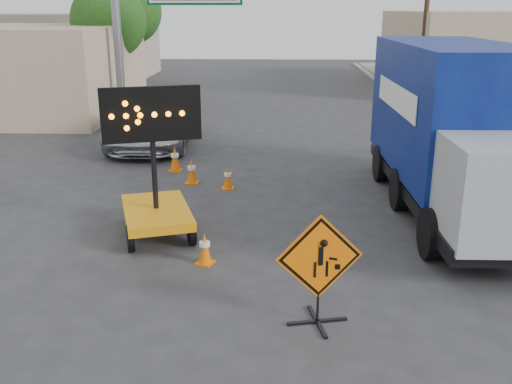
# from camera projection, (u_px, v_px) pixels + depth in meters

# --- Properties ---
(ground) EXTENTS (100.00, 100.00, 0.00)m
(ground) POSITION_uv_depth(u_px,v_px,m) (244.00, 357.00, 8.21)
(ground) COLOR #2D2D30
(ground) RESTS_ON ground
(curb_right) EXTENTS (0.40, 60.00, 0.12)m
(curb_right) POSITION_uv_depth(u_px,v_px,m) (451.00, 136.00, 22.18)
(curb_right) COLOR gray
(curb_right) RESTS_ON ground
(sidewalk_right) EXTENTS (4.00, 60.00, 0.15)m
(sidewalk_right) POSITION_uv_depth(u_px,v_px,m) (511.00, 136.00, 22.09)
(sidewalk_right) COLOR gray
(sidewalk_right) RESTS_ON ground
(storefront_left_far) EXTENTS (12.00, 10.00, 4.40)m
(storefront_left_far) POSITION_uv_depth(u_px,v_px,m) (62.00, 46.00, 40.43)
(storefront_left_far) COLOR #A9988D
(storefront_left_far) RESTS_ON ground
(building_right_far) EXTENTS (10.00, 14.00, 4.60)m
(building_right_far) POSITION_uv_depth(u_px,v_px,m) (480.00, 50.00, 35.53)
(building_right_far) COLOR tan
(building_right_far) RESTS_ON ground
(highway_gantry) EXTENTS (6.18, 0.38, 6.90)m
(highway_gantry) POSITION_uv_depth(u_px,v_px,m) (163.00, 1.00, 23.89)
(highway_gantry) COLOR slate
(highway_gantry) RESTS_ON ground
(utility_pole_far) EXTENTS (1.80, 0.26, 9.00)m
(utility_pole_far) POSITION_uv_depth(u_px,v_px,m) (426.00, 10.00, 29.28)
(utility_pole_far) COLOR #422B1C
(utility_pole_far) RESTS_ON ground
(tree_left_near) EXTENTS (3.71, 3.71, 6.03)m
(tree_left_near) POSITION_uv_depth(u_px,v_px,m) (109.00, 21.00, 28.15)
(tree_left_near) COLOR #422B1C
(tree_left_near) RESTS_ON ground
(tree_left_far) EXTENTS (4.10, 4.10, 6.66)m
(tree_left_far) POSITION_uv_depth(u_px,v_px,m) (129.00, 11.00, 35.66)
(tree_left_far) COLOR #422B1C
(tree_left_far) RESTS_ON ground
(construction_sign) EXTENTS (1.36, 0.97, 1.84)m
(construction_sign) POSITION_uv_depth(u_px,v_px,m) (319.00, 267.00, 8.82)
(construction_sign) COLOR black
(construction_sign) RESTS_ON ground
(arrow_board) EXTENTS (2.02, 2.61, 3.27)m
(arrow_board) POSITION_uv_depth(u_px,v_px,m) (156.00, 203.00, 12.46)
(arrow_board) COLOR orange
(arrow_board) RESTS_ON ground
(pickup_truck) EXTENTS (2.80, 5.92, 1.64)m
(pickup_truck) POSITION_uv_depth(u_px,v_px,m) (153.00, 123.00, 20.68)
(pickup_truck) COLOR #B3B6BB
(pickup_truck) RESTS_ON ground
(box_truck) EXTENTS (2.80, 8.47, 4.01)m
(box_truck) POSITION_uv_depth(u_px,v_px,m) (454.00, 138.00, 13.64)
(box_truck) COLOR black
(box_truck) RESTS_ON ground
(cone_a) EXTENTS (0.43, 0.43, 0.65)m
(cone_a) POSITION_uv_depth(u_px,v_px,m) (205.00, 248.00, 11.13)
(cone_a) COLOR #EA6504
(cone_a) RESTS_ON ground
(cone_b) EXTENTS (0.43, 0.43, 0.65)m
(cone_b) POSITION_uv_depth(u_px,v_px,m) (156.00, 202.00, 13.78)
(cone_b) COLOR #EA6504
(cone_b) RESTS_ON ground
(cone_c) EXTENTS (0.36, 0.36, 0.64)m
(cone_c) POSITION_uv_depth(u_px,v_px,m) (228.00, 178.00, 15.77)
(cone_c) COLOR #EA6504
(cone_c) RESTS_ON ground
(cone_d) EXTENTS (0.41, 0.41, 0.72)m
(cone_d) POSITION_uv_depth(u_px,v_px,m) (192.00, 171.00, 16.26)
(cone_d) COLOR #EA6504
(cone_d) RESTS_ON ground
(cone_e) EXTENTS (0.42, 0.42, 0.77)m
(cone_e) POSITION_uv_depth(u_px,v_px,m) (175.00, 159.00, 17.50)
(cone_e) COLOR #EA6504
(cone_e) RESTS_ON ground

